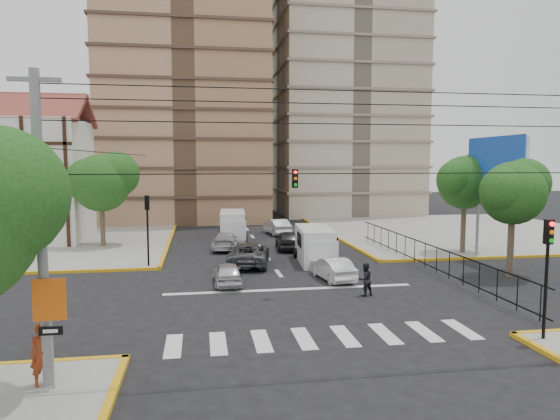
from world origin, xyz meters
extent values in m
plane|color=black|center=(0.00, 0.00, 0.00)|extent=(160.00, 160.00, 0.00)
cube|color=gray|center=(-20.00, 20.00, 0.07)|extent=(26.00, 26.00, 0.15)
cube|color=gray|center=(20.00, 20.00, 0.07)|extent=(26.00, 26.00, 0.15)
cube|color=silver|center=(0.00, -6.00, 0.01)|extent=(12.00, 2.40, 0.01)
cube|color=silver|center=(0.00, 1.20, 0.01)|extent=(13.00, 0.40, 0.01)
cube|color=#9D724E|center=(-6.00, 36.00, 24.00)|extent=(18.00, 16.00, 48.00)
cube|color=tan|center=(14.00, 40.00, 24.00)|extent=(17.00, 16.00, 48.00)
cube|color=silver|center=(-19.00, 20.00, 5.00)|extent=(10.00, 8.00, 10.00)
cube|color=maroon|center=(-19.00, 18.10, 10.90)|extent=(10.80, 4.25, 2.65)
cube|color=maroon|center=(-19.00, 21.90, 10.90)|extent=(10.80, 4.25, 2.65)
cylinder|color=slate|center=(14.50, 4.00, 2.15)|extent=(0.20, 0.20, 4.00)
cylinder|color=slate|center=(14.50, 8.00, 2.15)|extent=(0.20, 0.20, 4.00)
cube|color=silver|center=(14.50, 6.00, 6.15)|extent=(0.25, 6.00, 4.00)
cube|color=blue|center=(14.30, 6.00, 6.15)|extent=(0.08, 6.20, 4.20)
cylinder|color=#473828|center=(13.00, 2.00, 2.10)|extent=(0.36, 0.36, 4.20)
sphere|color=#1B4814|center=(13.00, 2.00, 4.84)|extent=(3.60, 3.60, 3.60)
sphere|color=#1B4814|center=(13.90, 2.30, 5.38)|extent=(2.88, 2.88, 2.88)
sphere|color=#1B4814|center=(12.28, 1.70, 5.03)|extent=(2.70, 2.70, 2.70)
cylinder|color=#473828|center=(14.00, 9.00, 2.24)|extent=(0.36, 0.36, 4.48)
sphere|color=#1B4814|center=(14.00, 9.00, 5.16)|extent=(3.80, 3.80, 3.80)
sphere|color=#1B4814|center=(14.95, 9.30, 5.73)|extent=(3.04, 3.04, 3.04)
sphere|color=#1B4814|center=(13.24, 8.70, 5.35)|extent=(2.85, 2.85, 2.85)
cylinder|color=#473828|center=(-12.00, 16.00, 2.10)|extent=(0.36, 0.36, 4.20)
sphere|color=#1B4814|center=(-12.00, 16.00, 5.00)|extent=(4.40, 4.40, 4.40)
sphere|color=#1B4814|center=(-10.90, 16.30, 5.67)|extent=(3.52, 3.52, 3.52)
sphere|color=#1B4814|center=(-12.88, 15.70, 5.22)|extent=(3.30, 3.30, 3.30)
cylinder|color=black|center=(7.80, -7.80, 1.90)|extent=(0.12, 0.12, 3.50)
cube|color=black|center=(7.80, -7.80, 4.10)|extent=(0.28, 0.22, 0.90)
sphere|color=#FF0C0C|center=(7.80, -7.80, 4.40)|extent=(0.17, 0.17, 0.17)
cylinder|color=black|center=(-7.80, 7.80, 1.90)|extent=(0.12, 0.12, 3.50)
cube|color=black|center=(-7.80, 7.80, 4.10)|extent=(0.28, 0.22, 0.90)
sphere|color=#FF0C0C|center=(-7.80, 7.80, 4.40)|extent=(0.17, 0.17, 0.17)
cube|color=black|center=(0.00, 0.00, 5.80)|extent=(0.28, 0.22, 0.90)
cylinder|color=black|center=(0.00, -9.00, 6.25)|extent=(18.00, 0.03, 0.03)
cylinder|color=slate|center=(-9.00, -9.00, 4.65)|extent=(0.28, 0.28, 9.00)
cube|color=slate|center=(-9.00, -9.00, 8.85)|extent=(1.40, 0.12, 0.12)
cylinder|color=slate|center=(-8.80, -9.20, 1.75)|extent=(0.08, 0.08, 3.20)
cube|color=#E5590C|center=(-8.80, -9.25, 2.75)|extent=(0.90, 0.06, 1.20)
cube|color=black|center=(-8.80, -9.25, 1.85)|extent=(0.65, 0.05, 0.25)
cube|color=silver|center=(2.84, 7.89, 1.15)|extent=(2.40, 5.15, 2.30)
cube|color=silver|center=(2.84, 5.89, 1.00)|extent=(1.99, 1.35, 1.60)
cube|color=black|center=(2.84, 5.54, 1.55)|extent=(1.85, 0.25, 0.90)
cylinder|color=black|center=(1.89, 6.29, 0.35)|extent=(0.25, 0.70, 0.70)
cylinder|color=black|center=(3.79, 6.29, 0.35)|extent=(0.25, 0.70, 0.70)
cylinder|color=black|center=(1.89, 9.49, 0.35)|extent=(0.25, 0.70, 0.70)
cylinder|color=black|center=(3.79, 9.49, 0.35)|extent=(0.25, 0.70, 0.70)
cube|color=silver|center=(-1.80, 19.12, 1.18)|extent=(2.37, 5.24, 2.36)
cube|color=silver|center=(-1.80, 17.07, 1.03)|extent=(2.02, 1.35, 1.64)
cube|color=black|center=(-1.80, 16.71, 1.59)|extent=(1.90, 0.22, 0.92)
cylinder|color=black|center=(-2.78, 17.48, 0.36)|extent=(0.25, 0.72, 0.72)
cylinder|color=black|center=(-0.83, 17.48, 0.36)|extent=(0.25, 0.72, 0.72)
cylinder|color=black|center=(-2.78, 20.76, 0.36)|extent=(0.25, 0.72, 0.72)
cylinder|color=black|center=(-0.83, 20.76, 0.36)|extent=(0.25, 0.72, 0.72)
imported|color=silver|center=(-3.15, 2.75, 0.62)|extent=(1.46, 3.63, 1.24)
imported|color=white|center=(2.73, 2.95, 0.64)|extent=(1.90, 4.04, 1.28)
imported|color=#4F5256|center=(-1.51, 7.72, 0.74)|extent=(3.33, 5.66, 1.48)
imported|color=silver|center=(-2.72, 13.78, 0.66)|extent=(2.32, 4.72, 1.32)
imported|color=black|center=(1.98, 13.02, 0.72)|extent=(2.08, 4.38, 1.45)
imported|color=silver|center=(2.36, 20.88, 0.72)|extent=(2.14, 4.55, 1.44)
imported|color=#933516|center=(-9.15, -8.94, 1.07)|extent=(0.79, 0.68, 1.83)
imported|color=black|center=(3.43, -0.58, 0.82)|extent=(0.94, 0.83, 1.63)
camera|label=1|loc=(-4.59, -23.79, 6.59)|focal=32.00mm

